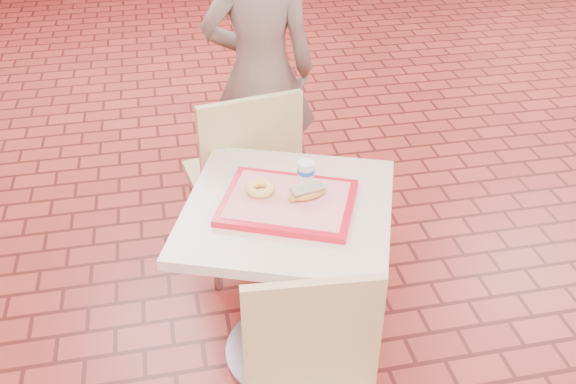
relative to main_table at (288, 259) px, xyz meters
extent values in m
cube|color=maroon|center=(1.39, 0.45, -0.53)|extent=(8.00, 10.00, 0.01)
cube|color=beige|center=(0.00, 0.00, 0.23)|extent=(0.74, 0.74, 0.04)
cylinder|color=gray|center=(0.00, 0.00, -0.16)|extent=(0.08, 0.08, 0.74)
cylinder|color=gray|center=(0.00, 0.00, -0.51)|extent=(0.53, 0.53, 0.03)
cube|color=tan|center=(-0.04, -0.55, 0.15)|extent=(0.42, 0.06, 0.46)
cube|color=tan|center=(-0.09, 0.69, -0.06)|extent=(0.52, 0.52, 0.04)
cube|color=tan|center=(-0.06, 0.49, 0.20)|extent=(0.45, 0.11, 0.49)
cylinder|color=gray|center=(0.07, 0.91, -0.31)|extent=(0.03, 0.03, 0.44)
cylinder|color=gray|center=(-0.31, 0.85, -0.31)|extent=(0.03, 0.03, 0.44)
cylinder|color=gray|center=(0.13, 0.53, -0.31)|extent=(0.03, 0.03, 0.44)
cylinder|color=gray|center=(-0.25, 0.47, -0.31)|extent=(0.03, 0.03, 0.44)
imported|color=#6C5D54|center=(0.09, 1.14, 0.26)|extent=(0.60, 0.42, 1.57)
cube|color=red|center=(0.00, 0.00, 0.27)|extent=(0.47, 0.36, 0.03)
cube|color=#E18585|center=(0.00, 0.00, 0.28)|extent=(0.41, 0.31, 0.00)
torus|color=#E3BA53|center=(-0.09, 0.06, 0.30)|extent=(0.12, 0.12, 0.03)
ellipsoid|color=#BE8937|center=(0.07, 0.00, 0.30)|extent=(0.15, 0.10, 0.04)
cube|color=beige|center=(0.07, 0.00, 0.32)|extent=(0.13, 0.08, 0.01)
ellipsoid|color=#BB7A1A|center=(0.01, -0.02, 0.29)|extent=(0.03, 0.03, 0.02)
cylinder|color=silver|center=(0.09, 0.10, 0.32)|extent=(0.06, 0.06, 0.08)
cylinder|color=blue|center=(0.09, 0.10, 0.33)|extent=(0.06, 0.06, 0.02)
camera|label=1|loc=(-0.38, -1.84, 1.61)|focal=40.00mm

